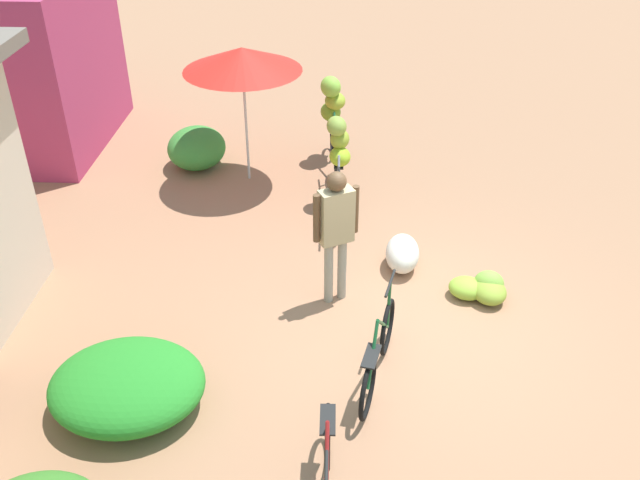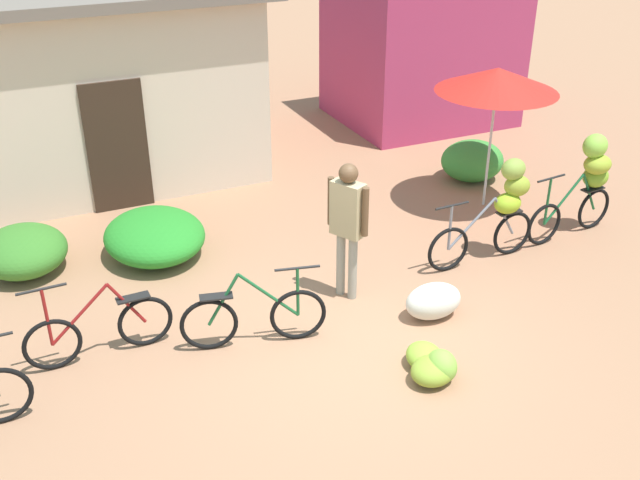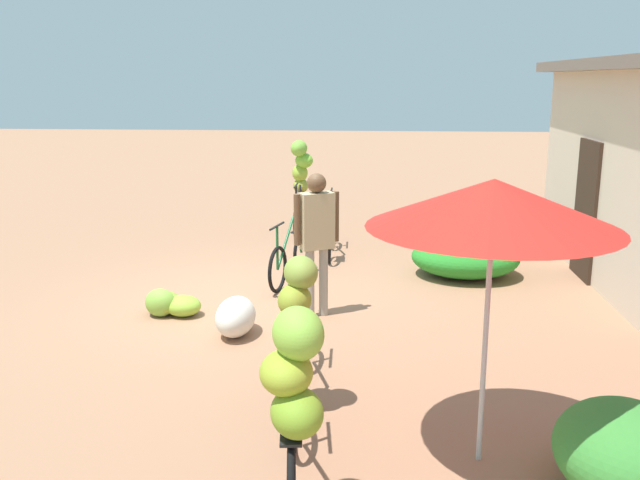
{
  "view_description": "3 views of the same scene",
  "coord_description": "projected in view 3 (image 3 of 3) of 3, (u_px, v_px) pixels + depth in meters",
  "views": [
    {
      "loc": [
        -6.38,
        0.82,
        5.29
      ],
      "look_at": [
        0.63,
        1.17,
        0.77
      ],
      "focal_mm": 38.83,
      "sensor_mm": 36.0,
      "label": 1
    },
    {
      "loc": [
        -3.09,
        -6.07,
        4.95
      ],
      "look_at": [
        0.24,
        1.22,
        0.71
      ],
      "focal_mm": 41.63,
      "sensor_mm": 36.0,
      "label": 2
    },
    {
      "loc": [
        8.43,
        1.62,
        2.85
      ],
      "look_at": [
        1.03,
        1.06,
        1.09
      ],
      "focal_mm": 38.35,
      "sensor_mm": 36.0,
      "label": 3
    }
  ],
  "objects": [
    {
      "name": "bicycle_leftmost",
      "position": [
        301.0,
        177.0,
        13.02
      ],
      "size": [
        1.7,
        0.49,
        1.72
      ],
      "color": "black",
      "rests_on": "ground"
    },
    {
      "name": "ground_plane",
      "position": [
        246.0,
        301.0,
        8.96
      ],
      "size": [
        60.0,
        60.0,
        0.0
      ],
      "primitive_type": "plane",
      "color": "#A37252"
    },
    {
      "name": "bicycle_by_shop",
      "position": [
        298.0,
        318.0,
        6.0
      ],
      "size": [
        1.68,
        0.43,
        1.4
      ],
      "color": "black",
      "rests_on": "ground"
    },
    {
      "name": "market_umbrella",
      "position": [
        493.0,
        204.0,
        4.78
      ],
      "size": [
        1.8,
        1.8,
        2.17
      ],
      "color": "beige",
      "rests_on": "ground"
    },
    {
      "name": "banana_pile_on_ground",
      "position": [
        169.0,
        304.0,
        8.41
      ],
      "size": [
        0.59,
        0.79,
        0.35
      ],
      "color": "#8BA733",
      "rests_on": "ground"
    },
    {
      "name": "person_vendor",
      "position": [
        317.0,
        229.0,
        8.16
      ],
      "size": [
        0.36,
        0.52,
        1.76
      ],
      "color": "gray",
      "rests_on": "ground"
    },
    {
      "name": "hedge_bush_front_left",
      "position": [
        469.0,
        232.0,
        11.64
      ],
      "size": [
        1.13,
        1.24,
        0.58
      ],
      "primitive_type": "ellipsoid",
      "color": "#397828",
      "rests_on": "ground"
    },
    {
      "name": "bicycle_rightmost",
      "position": [
        294.0,
        391.0,
        4.42
      ],
      "size": [
        1.61,
        0.5,
        1.46
      ],
      "color": "black",
      "rests_on": "ground"
    },
    {
      "name": "bicycle_center_loaded",
      "position": [
        290.0,
        258.0,
        9.72
      ],
      "size": [
        1.61,
        0.42,
        0.94
      ],
      "color": "black",
      "rests_on": "ground"
    },
    {
      "name": "produce_sack",
      "position": [
        236.0,
        317.0,
        7.73
      ],
      "size": [
        0.72,
        0.47,
        0.44
      ],
      "primitive_type": "ellipsoid",
      "rotation": [
        0.0,
        0.0,
        3.09
      ],
      "color": "silver",
      "rests_on": "ground"
    },
    {
      "name": "hedge_bush_front_right",
      "position": [
        465.0,
        257.0,
        10.05
      ],
      "size": [
        1.35,
        1.58,
        0.57
      ],
      "primitive_type": "ellipsoid",
      "color": "#278627",
      "rests_on": "ground"
    },
    {
      "name": "bicycle_near_pile",
      "position": [
        330.0,
        234.0,
        11.24
      ],
      "size": [
        1.61,
        0.15,
        1.01
      ],
      "color": "black",
      "rests_on": "ground"
    },
    {
      "name": "hedge_bush_mid",
      "position": [
        625.0,
        452.0,
        4.71
      ],
      "size": [
        1.07,
        0.96,
        0.67
      ],
      "primitive_type": "ellipsoid",
      "color": "#3A8C36",
      "rests_on": "ground"
    }
  ]
}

